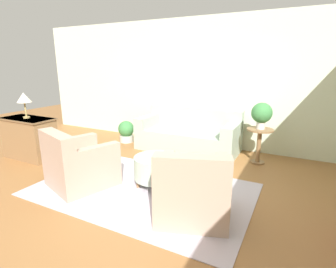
{
  "coord_description": "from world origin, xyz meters",
  "views": [
    {
      "loc": [
        1.98,
        -3.0,
        1.82
      ],
      "look_at": [
        0.15,
        0.55,
        0.75
      ],
      "focal_mm": 28.0,
      "sensor_mm": 36.0,
      "label": 1
    }
  ],
  "objects": [
    {
      "name": "table_lamp",
      "position": [
        -2.73,
        0.17,
        1.19
      ],
      "size": [
        0.27,
        0.27,
        0.49
      ],
      "color": "tan",
      "rests_on": "dresser"
    },
    {
      "name": "armchair_right",
      "position": [
        0.93,
        -0.32,
        0.34
      ],
      "size": [
        1.07,
        1.1,
        0.88
      ],
      "color": "tan",
      "rests_on": "rug"
    },
    {
      "name": "ottoman_table",
      "position": [
        0.12,
        0.22,
        0.3
      ],
      "size": [
        0.68,
        0.68,
        0.46
      ],
      "color": "#9EB29E",
      "rests_on": "rug"
    },
    {
      "name": "ground_plane",
      "position": [
        0.0,
        0.0,
        0.0
      ],
      "size": [
        16.0,
        16.0,
        0.0
      ],
      "primitive_type": "plane",
      "color": "#996638"
    },
    {
      "name": "side_table",
      "position": [
        1.35,
        1.93,
        0.45
      ],
      "size": [
        0.48,
        0.48,
        0.67
      ],
      "color": "olive",
      "rests_on": "ground_plane"
    },
    {
      "name": "rug",
      "position": [
        0.0,
        0.0,
        0.01
      ],
      "size": [
        3.18,
        2.0,
        0.01
      ],
      "color": "#BCB2C1",
      "rests_on": "ground_plane"
    },
    {
      "name": "couch",
      "position": [
        -0.14,
        2.08,
        0.32
      ],
      "size": [
        2.15,
        0.93,
        0.88
      ],
      "color": "#9EB29E",
      "rests_on": "ground_plane"
    },
    {
      "name": "armchair_left",
      "position": [
        -0.93,
        -0.32,
        0.34
      ],
      "size": [
        1.07,
        1.1,
        0.88
      ],
      "color": "tan",
      "rests_on": "rug"
    },
    {
      "name": "wall_back",
      "position": [
        0.0,
        2.63,
        1.4
      ],
      "size": [
        9.14,
        0.12,
        2.8
      ],
      "color": "beige",
      "rests_on": "ground_plane"
    },
    {
      "name": "potted_plant_on_side_table",
      "position": [
        1.35,
        1.93,
        0.95
      ],
      "size": [
        0.37,
        0.37,
        0.48
      ],
      "color": "beige",
      "rests_on": "side_table"
    },
    {
      "name": "potted_plant_floor",
      "position": [
        -1.69,
        1.94,
        0.26
      ],
      "size": [
        0.38,
        0.38,
        0.51
      ],
      "color": "beige",
      "rests_on": "ground_plane"
    },
    {
      "name": "dresser",
      "position": [
        -2.73,
        0.17,
        0.42
      ],
      "size": [
        1.09,
        0.54,
        0.81
      ],
      "color": "olive",
      "rests_on": "ground_plane"
    }
  ]
}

